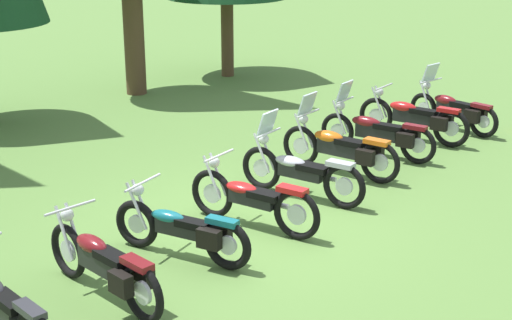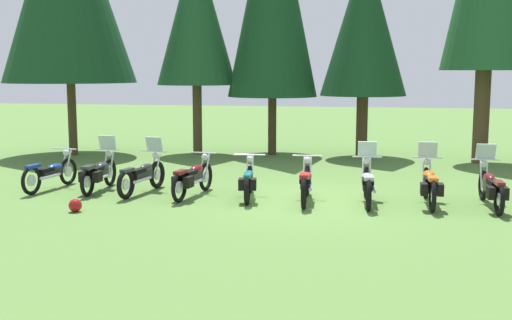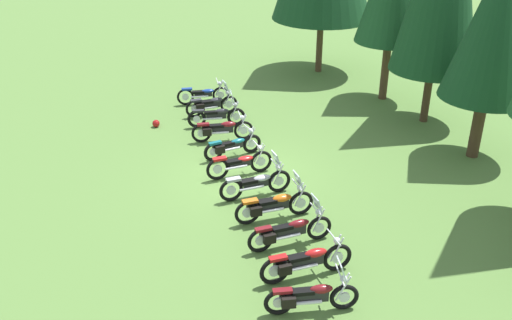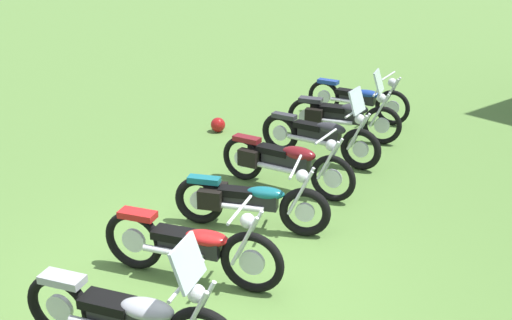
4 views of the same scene
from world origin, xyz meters
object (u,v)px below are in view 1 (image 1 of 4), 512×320
(motorcycle_7, at_px, (340,148))
(motorcycle_10, at_px, (454,109))
(motorcycle_4, at_px, (183,229))
(motorcycle_8, at_px, (378,132))
(motorcycle_3, at_px, (105,264))
(motorcycle_9, at_px, (415,118))
(motorcycle_5, at_px, (252,199))
(motorcycle_6, at_px, (300,171))

(motorcycle_7, relative_size, motorcycle_10, 1.10)
(motorcycle_4, relative_size, motorcycle_8, 0.90)
(motorcycle_3, relative_size, motorcycle_4, 1.06)
(motorcycle_3, height_order, motorcycle_9, motorcycle_9)
(motorcycle_4, relative_size, motorcycle_7, 0.91)
(motorcycle_5, bearing_deg, motorcycle_3, 84.43)
(motorcycle_3, xyz_separation_m, motorcycle_6, (4.20, 0.01, 0.01))
(motorcycle_6, height_order, motorcycle_9, motorcycle_6)
(motorcycle_6, height_order, motorcycle_8, motorcycle_6)
(motorcycle_5, bearing_deg, motorcycle_4, 82.20)
(motorcycle_5, relative_size, motorcycle_10, 1.05)
(motorcycle_10, bearing_deg, motorcycle_5, 98.19)
(motorcycle_8, xyz_separation_m, motorcycle_9, (1.35, -0.10, 0.00))
(motorcycle_6, bearing_deg, motorcycle_8, -92.09)
(motorcycle_7, relative_size, motorcycle_8, 0.99)
(motorcycle_8, relative_size, motorcycle_9, 0.99)
(motorcycle_5, height_order, motorcycle_10, motorcycle_10)
(motorcycle_7, bearing_deg, motorcycle_3, 89.87)
(motorcycle_8, xyz_separation_m, motorcycle_10, (2.53, -0.44, -0.02))
(motorcycle_7, distance_m, motorcycle_8, 1.33)
(motorcycle_5, bearing_deg, motorcycle_9, -92.89)
(motorcycle_3, bearing_deg, motorcycle_10, -84.64)
(motorcycle_3, height_order, motorcycle_5, motorcycle_5)
(motorcycle_3, xyz_separation_m, motorcycle_5, (2.78, -0.10, -0.01))
(motorcycle_6, relative_size, motorcycle_8, 0.96)
(motorcycle_8, bearing_deg, motorcycle_4, 88.04)
(motorcycle_7, bearing_deg, motorcycle_8, -92.20)
(motorcycle_3, distance_m, motorcycle_5, 2.78)
(motorcycle_5, xyz_separation_m, motorcycle_8, (4.14, 0.16, 0.02))
(motorcycle_5, xyz_separation_m, motorcycle_7, (2.80, 0.19, 0.04))
(motorcycle_4, bearing_deg, motorcycle_6, -98.68)
(motorcycle_3, height_order, motorcycle_8, motorcycle_8)
(motorcycle_3, relative_size, motorcycle_10, 1.06)
(motorcycle_8, height_order, motorcycle_9, motorcycle_8)
(motorcycle_4, height_order, motorcycle_8, motorcycle_8)
(motorcycle_3, distance_m, motorcycle_8, 6.92)
(motorcycle_4, bearing_deg, motorcycle_10, -101.55)
(motorcycle_5, bearing_deg, motorcycle_10, -95.94)
(motorcycle_5, relative_size, motorcycle_7, 0.95)
(motorcycle_4, relative_size, motorcycle_9, 0.89)
(motorcycle_4, xyz_separation_m, motorcycle_8, (5.52, 0.06, 0.05))
(motorcycle_3, distance_m, motorcycle_9, 8.27)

